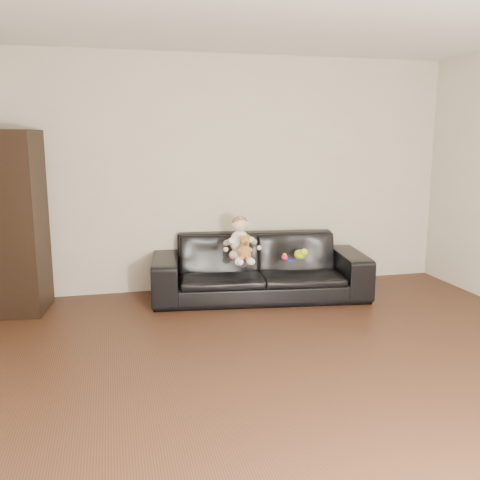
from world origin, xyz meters
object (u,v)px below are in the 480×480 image
object	(u,v)px
sofa	(259,267)
toy_blue_disc	(290,260)
baby	(240,241)
toy_rattle	(285,257)
toy_green	(300,255)
teddy_bear	(245,247)
cabinet	(18,223)

from	to	relation	value
sofa	toy_blue_disc	bearing A→B (deg)	-31.95
sofa	baby	distance (m)	0.41
toy_rattle	toy_blue_disc	xyz separation A→B (m)	(0.06, -0.01, -0.03)
toy_green	toy_rattle	size ratio (longest dim) A/B	2.20
teddy_bear	toy_rattle	bearing A→B (deg)	6.81
baby	toy_green	distance (m)	0.65
cabinet	toy_green	size ratio (longest dim) A/B	11.93
toy_blue_disc	sofa	bearing A→B (deg)	140.89
sofa	toy_blue_disc	size ratio (longest dim) A/B	26.82
toy_green	sofa	bearing A→B (deg)	152.84
toy_green	toy_rattle	world-z (taller)	toy_green
baby	toy_rattle	world-z (taller)	baby
teddy_bear	toy_green	distance (m)	0.64
toy_green	toy_blue_disc	world-z (taller)	toy_green
cabinet	toy_rattle	distance (m)	2.68
cabinet	teddy_bear	distance (m)	2.23
baby	teddy_bear	size ratio (longest dim) A/B	1.92
sofa	toy_green	bearing A→B (deg)	-20.01
baby	toy_green	world-z (taller)	baby
baby	toy_blue_disc	world-z (taller)	baby
cabinet	sofa	bearing A→B (deg)	4.49
baby	toy_rattle	size ratio (longest dim) A/B	6.94
teddy_bear	baby	bearing A→B (deg)	94.12
sofa	toy_rattle	distance (m)	0.33
sofa	cabinet	size ratio (longest dim) A/B	1.28
cabinet	baby	world-z (taller)	cabinet
cabinet	toy_blue_disc	world-z (taller)	cabinet
toy_green	toy_rattle	bearing A→B (deg)	-175.03
sofa	toy_green	distance (m)	0.46
toy_rattle	teddy_bear	bearing A→B (deg)	-173.33
sofa	teddy_bear	bearing A→B (deg)	-123.83
toy_green	toy_blue_disc	distance (m)	0.13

